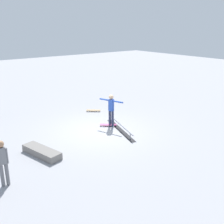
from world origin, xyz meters
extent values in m
plane|color=#9E9EA3|center=(0.00, 0.00, 0.00)|extent=(60.00, 60.00, 0.00)
cube|color=black|center=(-0.60, -0.76, 0.01)|extent=(2.91, 1.12, 0.01)
cylinder|color=gray|center=(-1.67, -0.43, 0.14)|extent=(0.04, 0.04, 0.28)
cylinder|color=gray|center=(0.48, -1.10, 0.14)|extent=(0.04, 0.04, 0.28)
cylinder|color=gray|center=(-0.60, -0.76, 0.28)|extent=(2.70, 0.89, 0.05)
cube|color=gray|center=(-0.74, 3.22, 0.14)|extent=(1.83, 0.92, 0.27)
cylinder|color=#2D3351|center=(0.12, -0.68, 0.40)|extent=(0.15, 0.15, 0.81)
cylinder|color=#2D3351|center=(-0.03, -0.74, 0.40)|extent=(0.15, 0.15, 0.81)
cube|color=#2D51B7|center=(0.04, -0.71, 1.09)|extent=(0.26, 0.24, 0.57)
sphere|color=tan|center=(0.04, -0.71, 1.49)|extent=(0.22, 0.22, 0.22)
cylinder|color=#2D51B7|center=(0.40, -0.59, 1.31)|extent=(0.53, 0.25, 0.07)
cylinder|color=#2D51B7|center=(-0.31, -0.83, 1.31)|extent=(0.53, 0.25, 0.07)
cube|color=#E05993|center=(0.18, -0.63, 0.08)|extent=(0.68, 0.73, 0.02)
cylinder|color=white|center=(0.27, -0.35, 0.03)|extent=(0.06, 0.06, 0.05)
cylinder|color=white|center=(0.44, -0.50, 0.03)|extent=(0.06, 0.06, 0.05)
cylinder|color=white|center=(-0.09, -0.76, 0.03)|extent=(0.06, 0.06, 0.05)
cylinder|color=white|center=(0.09, -0.91, 0.03)|extent=(0.06, 0.06, 0.05)
cylinder|color=slate|center=(-1.96, 5.02, 0.38)|extent=(0.11, 0.11, 0.76)
cylinder|color=slate|center=(-1.96, 4.87, 0.38)|extent=(0.11, 0.11, 0.76)
cube|color=slate|center=(-1.96, 4.94, 1.03)|extent=(0.18, 0.20, 0.54)
sphere|color=#A87A56|center=(-1.96, 4.94, 1.40)|extent=(0.21, 0.21, 0.21)
cylinder|color=slate|center=(-1.96, 4.81, 0.98)|extent=(0.07, 0.07, 0.51)
cube|color=tan|center=(2.57, -1.37, 0.08)|extent=(0.67, 0.74, 0.02)
cylinder|color=white|center=(2.48, -1.66, 0.03)|extent=(0.06, 0.06, 0.05)
cylinder|color=white|center=(2.30, -1.51, 0.03)|extent=(0.06, 0.06, 0.05)
cylinder|color=white|center=(2.83, -1.24, 0.03)|extent=(0.06, 0.06, 0.05)
cylinder|color=white|center=(2.65, -1.09, 0.03)|extent=(0.06, 0.06, 0.05)
camera|label=1|loc=(-9.64, 6.77, 4.72)|focal=43.05mm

